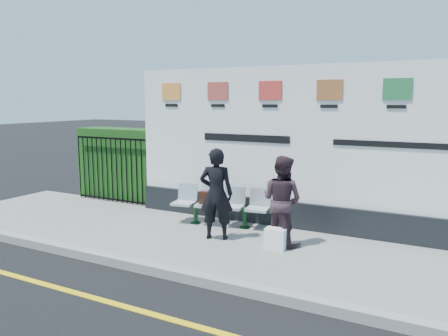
# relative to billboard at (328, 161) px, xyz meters

# --- Properties ---
(ground) EXTENTS (80.00, 80.00, 0.00)m
(ground) POSITION_rel_billboard_xyz_m (-0.50, -3.85, -1.42)
(ground) COLOR black
(pavement) EXTENTS (14.00, 3.00, 0.12)m
(pavement) POSITION_rel_billboard_xyz_m (-0.50, -1.35, -1.36)
(pavement) COLOR gray
(pavement) RESTS_ON ground
(kerb) EXTENTS (14.00, 0.18, 0.14)m
(kerb) POSITION_rel_billboard_xyz_m (-0.50, -2.85, -1.35)
(kerb) COLOR gray
(kerb) RESTS_ON ground
(yellow_line) EXTENTS (14.00, 0.10, 0.01)m
(yellow_line) POSITION_rel_billboard_xyz_m (-0.50, -3.85, -1.42)
(yellow_line) COLOR yellow
(yellow_line) RESTS_ON ground
(billboard) EXTENTS (8.00, 0.30, 3.00)m
(billboard) POSITION_rel_billboard_xyz_m (0.00, 0.00, 0.00)
(billboard) COLOR black
(billboard) RESTS_ON pavement
(hedge) EXTENTS (2.35, 0.70, 1.70)m
(hedge) POSITION_rel_billboard_xyz_m (-5.08, 0.45, -0.45)
(hedge) COLOR #1B4916
(hedge) RESTS_ON pavement
(railing) EXTENTS (2.05, 0.06, 1.54)m
(railing) POSITION_rel_billboard_xyz_m (-5.08, -0.00, -0.53)
(railing) COLOR black
(railing) RESTS_ON pavement
(bench) EXTENTS (1.95, 0.81, 0.40)m
(bench) POSITION_rel_billboard_xyz_m (-1.89, -0.58, -1.10)
(bench) COLOR silver
(bench) RESTS_ON pavement
(woman_left) EXTENTS (0.67, 0.55, 1.58)m
(woman_left) POSITION_rel_billboard_xyz_m (-1.57, -1.30, -0.51)
(woman_left) COLOR black
(woman_left) RESTS_ON pavement
(woman_right) EXTENTS (0.83, 0.71, 1.49)m
(woman_right) POSITION_rel_billboard_xyz_m (-0.47, -1.06, -0.56)
(woman_right) COLOR #36232A
(woman_right) RESTS_ON pavement
(handbag_brown) EXTENTS (0.33, 0.20, 0.24)m
(handbag_brown) POSITION_rel_billboard_xyz_m (-2.13, -0.62, -0.77)
(handbag_brown) COLOR black
(handbag_brown) RESTS_ON bench
(carrier_bag_white) EXTENTS (0.33, 0.20, 0.33)m
(carrier_bag_white) POSITION_rel_billboard_xyz_m (-0.47, -1.32, -1.13)
(carrier_bag_white) COLOR white
(carrier_bag_white) RESTS_ON pavement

